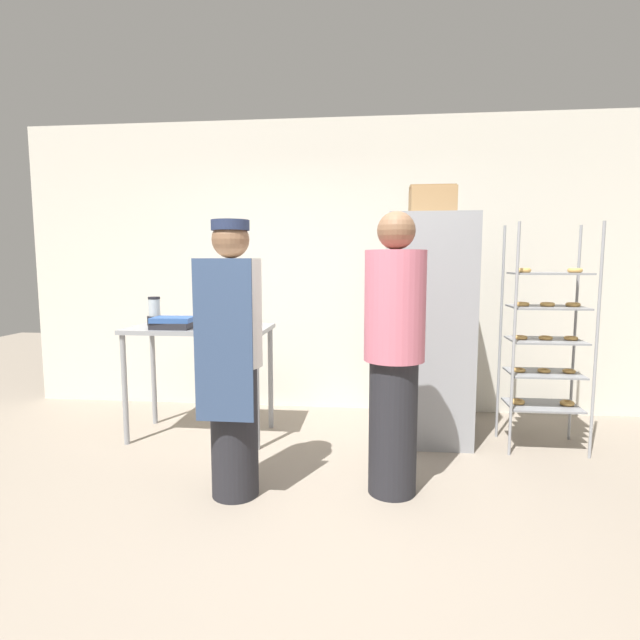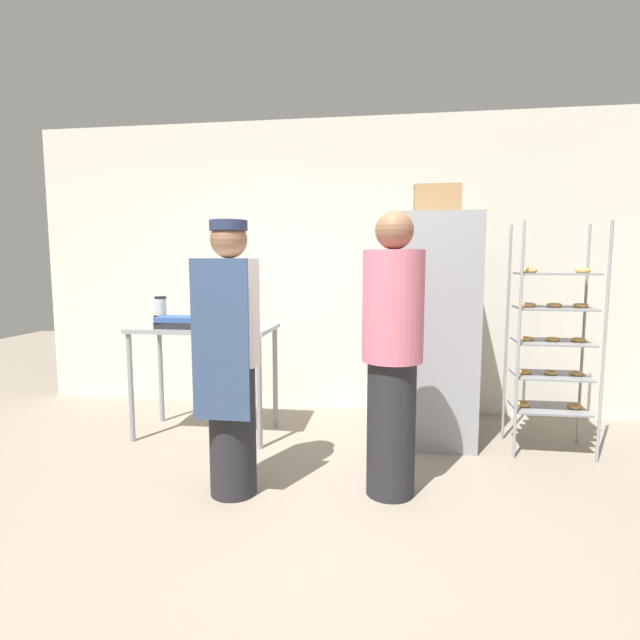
% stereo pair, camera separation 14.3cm
% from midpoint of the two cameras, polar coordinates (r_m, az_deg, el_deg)
% --- Properties ---
extents(ground_plane, '(14.00, 14.00, 0.00)m').
position_cam_midpoint_polar(ground_plane, '(3.00, -0.06, -22.58)').
color(ground_plane, gray).
extents(back_wall, '(6.40, 0.12, 2.84)m').
position_cam_midpoint_polar(back_wall, '(4.97, 4.05, 6.06)').
color(back_wall, silver).
rests_on(back_wall, ground_plane).
extents(refrigerator, '(0.67, 0.76, 1.84)m').
position_cam_midpoint_polar(refrigerator, '(4.20, 13.64, -1.01)').
color(refrigerator, gray).
rests_on(refrigerator, ground_plane).
extents(baking_rack, '(0.61, 0.43, 1.76)m').
position_cam_midpoint_polar(baking_rack, '(4.23, 25.90, -2.13)').
color(baking_rack, '#93969B').
rests_on(baking_rack, ground_plane).
extents(prep_counter, '(1.16, 0.61, 0.93)m').
position_cam_midpoint_polar(prep_counter, '(4.29, -12.10, -2.25)').
color(prep_counter, gray).
rests_on(prep_counter, ground_plane).
extents(donut_box, '(0.26, 0.20, 0.24)m').
position_cam_midpoint_polar(donut_box, '(4.19, -9.07, -0.11)').
color(donut_box, silver).
rests_on(donut_box, prep_counter).
extents(blender_pitcher, '(0.12, 0.12, 0.24)m').
position_cam_midpoint_polar(blender_pitcher, '(4.47, -16.86, 0.89)').
color(blender_pitcher, black).
rests_on(blender_pitcher, prep_counter).
extents(binder_stack, '(0.33, 0.24, 0.09)m').
position_cam_midpoint_polar(binder_stack, '(4.21, -14.99, -0.23)').
color(binder_stack, '#232328').
rests_on(binder_stack, prep_counter).
extents(cardboard_storage_box, '(0.36, 0.34, 0.23)m').
position_cam_midpoint_polar(cardboard_storage_box, '(4.16, 14.17, 13.14)').
color(cardboard_storage_box, '#937047').
rests_on(cardboard_storage_box, refrigerator).
extents(person_baker, '(0.36, 0.38, 1.72)m').
position_cam_midpoint_polar(person_baker, '(3.13, -8.87, -4.01)').
color(person_baker, '#232328').
rests_on(person_baker, ground_plane).
extents(person_customer, '(0.38, 0.38, 1.77)m').
position_cam_midpoint_polar(person_customer, '(3.13, 9.56, -3.82)').
color(person_customer, '#232328').
rests_on(person_customer, ground_plane).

